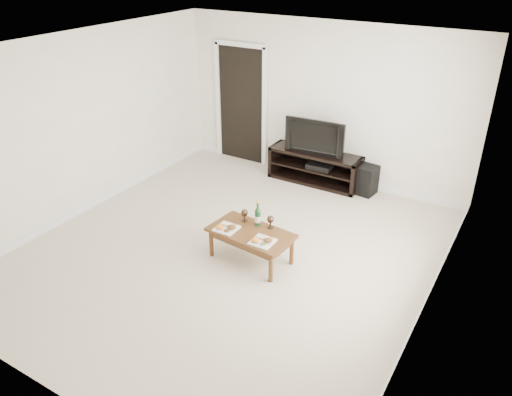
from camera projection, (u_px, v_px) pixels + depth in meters
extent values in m
plane|color=beige|center=(230.00, 251.00, 6.58)|extent=(5.50, 5.50, 0.00)
cube|color=white|center=(323.00, 103.00, 8.09)|extent=(5.00, 0.04, 2.60)
cube|color=white|center=(224.00, 48.00, 5.38)|extent=(5.00, 5.50, 0.04)
cube|color=black|center=(241.00, 105.00, 8.90)|extent=(0.90, 0.02, 2.05)
cube|color=black|center=(315.00, 167.00, 8.33)|extent=(1.56, 0.45, 0.55)
imported|color=black|center=(317.00, 135.00, 8.07)|extent=(1.01, 0.19, 0.58)
cube|color=black|center=(320.00, 166.00, 8.26)|extent=(0.42, 0.33, 0.08)
cube|color=black|center=(366.00, 180.00, 7.98)|extent=(0.35, 0.35, 0.47)
cube|color=#563818|center=(251.00, 246.00, 6.32)|extent=(1.11, 0.68, 0.42)
cube|color=white|center=(227.00, 227.00, 6.25)|extent=(0.27, 0.27, 0.07)
cube|color=white|center=(262.00, 240.00, 5.98)|extent=(0.27, 0.27, 0.07)
cylinder|color=#103D1A|center=(258.00, 213.00, 6.29)|extent=(0.07, 0.07, 0.35)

